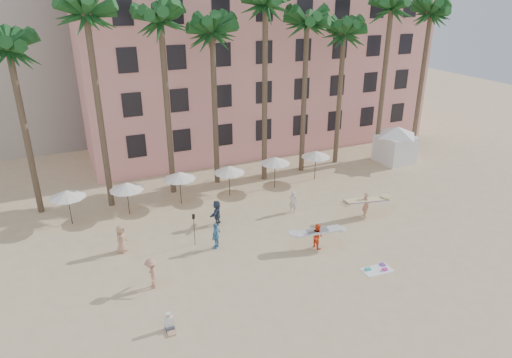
{
  "coord_description": "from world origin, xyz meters",
  "views": [
    {
      "loc": [
        -12.67,
        -19.05,
        15.51
      ],
      "look_at": [
        -1.55,
        6.0,
        4.0
      ],
      "focal_mm": 32.0,
      "sensor_mm": 36.0,
      "label": 1
    }
  ],
  "objects": [
    {
      "name": "palm_row",
      "position": [
        0.51,
        15.0,
        12.97
      ],
      "size": [
        44.4,
        5.4,
        16.3
      ],
      "color": "brown",
      "rests_on": "ground"
    },
    {
      "name": "pink_hotel",
      "position": [
        7.0,
        26.0,
        8.0
      ],
      "size": [
        35.0,
        14.0,
        16.0
      ],
      "primitive_type": "cube",
      "color": "#F09E92",
      "rests_on": "ground"
    },
    {
      "name": "beach_towel",
      "position": [
        3.28,
        -1.0,
        0.03
      ],
      "size": [
        1.85,
        1.09,
        0.14
      ],
      "color": "white",
      "rests_on": "ground"
    },
    {
      "name": "paddle",
      "position": [
        -5.83,
        6.2,
        1.41
      ],
      "size": [
        0.18,
        0.04,
        2.23
      ],
      "color": "black",
      "rests_on": "ground"
    },
    {
      "name": "ground",
      "position": [
        0.0,
        0.0,
        0.0
      ],
      "size": [
        120.0,
        120.0,
        0.0
      ],
      "primitive_type": "plane",
      "color": "#D1B789",
      "rests_on": "ground"
    },
    {
      "name": "carrier_yellow",
      "position": [
        6.76,
        4.99,
        1.06
      ],
      "size": [
        3.48,
        0.94,
        1.89
      ],
      "color": "tan",
      "rests_on": "ground"
    },
    {
      "name": "beachgoers",
      "position": [
        -6.11,
        6.03,
        0.91
      ],
      "size": [
        13.44,
        7.01,
        1.84
      ],
      "color": "beige",
      "rests_on": "ground"
    },
    {
      "name": "umbrella_row",
      "position": [
        -3.0,
        12.5,
        2.33
      ],
      "size": [
        22.5,
        2.7,
        2.73
      ],
      "color": "#332B23",
      "rests_on": "ground"
    },
    {
      "name": "seated_man",
      "position": [
        -9.33,
        -1.1,
        0.33
      ],
      "size": [
        0.43,
        0.74,
        0.96
      ],
      "color": "#3F3F4C",
      "rests_on": "ground"
    },
    {
      "name": "carrier_white",
      "position": [
        1.28,
        2.69,
        0.91
      ],
      "size": [
        3.17,
        1.44,
        1.67
      ],
      "color": "#FF481A",
      "rests_on": "ground"
    },
    {
      "name": "cabana",
      "position": [
        16.24,
        13.31,
        2.07
      ],
      "size": [
        4.75,
        4.75,
        3.5
      ],
      "color": "white",
      "rests_on": "ground"
    }
  ]
}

